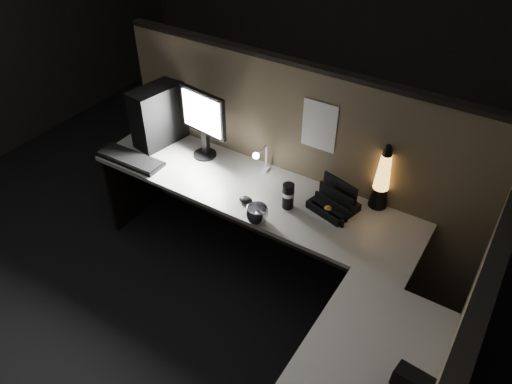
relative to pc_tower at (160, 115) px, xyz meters
The scene contains 16 objects.
floor 1.58m from the pc_tower, 35.55° to the right, with size 6.00×6.00×0.00m, color black.
room_shell 1.43m from the pc_tower, 35.55° to the right, with size 6.00×6.00×6.00m.
partition_back 1.07m from the pc_tower, 10.74° to the left, with size 2.66×0.06×1.50m, color brown.
partition_right 2.45m from the pc_tower, 15.07° to the right, with size 0.06×1.66×1.50m, color brown.
desk 1.35m from the pc_tower, 21.76° to the right, with size 2.60×1.60×0.73m.
pc_tower is the anchor object (origin of this frame).
monitor 0.40m from the pc_tower, ahead, with size 0.39×0.17×0.50m.
keyboard 0.39m from the pc_tower, 94.07° to the right, with size 0.52×0.17×0.03m, color black.
mouse 0.99m from the pc_tower, 16.69° to the right, with size 0.09×0.07×0.04m, color black.
clip_lamp 0.87m from the pc_tower, ahead, with size 0.04×0.18×0.23m.
organizer 1.44m from the pc_tower, ahead, with size 0.31×0.29×0.20m.
lava_lamp 1.66m from the pc_tower, ahead, with size 0.12×0.12×0.45m.
travel_mug 1.20m from the pc_tower, ahead, with size 0.08×0.08×0.17m, color black.
steel_mug 1.17m from the pc_tower, 19.98° to the right, with size 0.14×0.14×0.11m, color silver.
figurine 1.44m from the pc_tower, ahead, with size 0.05×0.05×0.05m, color orange.
pinned_paper 1.22m from the pc_tower, ahead, with size 0.23×0.00×0.33m, color white.
Camera 1 is at (1.27, -1.58, 2.78)m, focal length 35.00 mm.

